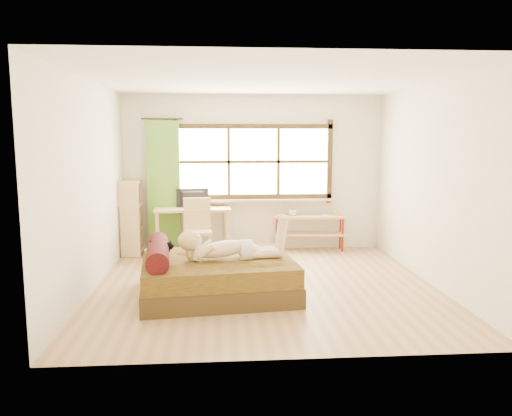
{
  "coord_description": "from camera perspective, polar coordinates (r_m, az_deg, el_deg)",
  "views": [
    {
      "loc": [
        -0.6,
        -6.45,
        1.98
      ],
      "look_at": [
        -0.11,
        0.2,
        1.03
      ],
      "focal_mm": 35.0,
      "sensor_mm": 36.0,
      "label": 1
    }
  ],
  "objects": [
    {
      "name": "wall_front",
      "position": [
        4.29,
        3.86,
        -0.3
      ],
      "size": [
        4.5,
        0.0,
        4.5
      ],
      "primitive_type": "plane",
      "rotation": [
        -1.57,
        0.0,
        0.0
      ],
      "color": "silver",
      "rests_on": "floor"
    },
    {
      "name": "book",
      "position": [
        8.81,
        7.43,
        -0.79
      ],
      "size": [
        0.17,
        0.22,
        0.02
      ],
      "primitive_type": "imported",
      "rotation": [
        0.0,
        0.0,
        -0.07
      ],
      "color": "gray",
      "rests_on": "pipe_shelf"
    },
    {
      "name": "kitten",
      "position": [
        6.41,
        -10.88,
        -4.6
      ],
      "size": [
        0.29,
        0.14,
        0.23
      ],
      "primitive_type": null,
      "rotation": [
        0.0,
        0.0,
        0.11
      ],
      "color": "black",
      "rests_on": "bed"
    },
    {
      "name": "pipe_shelf",
      "position": [
        8.8,
        6.21,
        -1.91
      ],
      "size": [
        1.25,
        0.4,
        0.7
      ],
      "rotation": [
        0.0,
        0.0,
        -0.07
      ],
      "color": "tan",
      "rests_on": "floor"
    },
    {
      "name": "window",
      "position": [
        8.7,
        -0.27,
        5.03
      ],
      "size": [
        2.8,
        0.16,
        1.46
      ],
      "color": "#FFEDBF",
      "rests_on": "wall_back"
    },
    {
      "name": "curtain",
      "position": [
        8.67,
        -10.51,
        2.51
      ],
      "size": [
        0.55,
        0.1,
        2.2
      ],
      "primitive_type": "cube",
      "color": "#488323",
      "rests_on": "wall_back"
    },
    {
      "name": "bed",
      "position": [
        6.35,
        -4.81,
        -7.66
      ],
      "size": [
        2.03,
        1.7,
        0.71
      ],
      "rotation": [
        0.0,
        0.0,
        0.11
      ],
      "color": "#352610",
      "rests_on": "floor"
    },
    {
      "name": "woman",
      "position": [
        6.19,
        -3.05,
        -3.32
      ],
      "size": [
        1.35,
        0.52,
        0.56
      ],
      "primitive_type": null,
      "rotation": [
        0.0,
        0.0,
        0.11
      ],
      "color": "beige",
      "rests_on": "bed"
    },
    {
      "name": "wall_right",
      "position": [
        7.08,
        19.55,
        2.57
      ],
      "size": [
        0.0,
        4.5,
        4.5
      ],
      "primitive_type": "plane",
      "rotation": [
        1.57,
        0.0,
        -1.57
      ],
      "color": "silver",
      "rests_on": "floor"
    },
    {
      "name": "wall_back",
      "position": [
        8.74,
        -0.28,
        4.0
      ],
      "size": [
        4.5,
        0.0,
        4.5
      ],
      "primitive_type": "plane",
      "rotation": [
        1.57,
        0.0,
        0.0
      ],
      "color": "silver",
      "rests_on": "floor"
    },
    {
      "name": "desk",
      "position": [
        8.51,
        -7.26,
        -0.67
      ],
      "size": [
        1.3,
        0.67,
        0.79
      ],
      "rotation": [
        0.0,
        0.0,
        0.07
      ],
      "color": "tan",
      "rests_on": "floor"
    },
    {
      "name": "ceiling",
      "position": [
        6.52,
        1.12,
        14.49
      ],
      "size": [
        4.5,
        4.5,
        0.0
      ],
      "primitive_type": "plane",
      "rotation": [
        3.14,
        0.0,
        0.0
      ],
      "color": "white",
      "rests_on": "wall_back"
    },
    {
      "name": "monitor",
      "position": [
        8.52,
        -7.27,
        1.12
      ],
      "size": [
        0.55,
        0.11,
        0.31
      ],
      "primitive_type": "imported",
      "rotation": [
        0.0,
        0.0,
        3.21
      ],
      "color": "black",
      "rests_on": "desk"
    },
    {
      "name": "wall_left",
      "position": [
        6.69,
        -18.51,
        2.32
      ],
      "size": [
        0.0,
        4.5,
        4.5
      ],
      "primitive_type": "plane",
      "rotation": [
        1.57,
        0.0,
        1.57
      ],
      "color": "silver",
      "rests_on": "floor"
    },
    {
      "name": "bookshelf",
      "position": [
        8.66,
        -14.01,
        -1.0
      ],
      "size": [
        0.33,
        0.56,
        1.26
      ],
      "rotation": [
        0.0,
        0.0,
        0.04
      ],
      "color": "tan",
      "rests_on": "floor"
    },
    {
      "name": "floor",
      "position": [
        6.77,
        1.05,
        -8.85
      ],
      "size": [
        4.5,
        4.5,
        0.0
      ],
      "primitive_type": "plane",
      "color": "#9E754C",
      "rests_on": "ground"
    },
    {
      "name": "chair",
      "position": [
        8.17,
        -6.71,
        -1.98
      ],
      "size": [
        0.47,
        0.47,
        0.99
      ],
      "rotation": [
        0.0,
        0.0,
        0.07
      ],
      "color": "tan",
      "rests_on": "floor"
    },
    {
      "name": "cup",
      "position": [
        8.71,
        4.21,
        -0.54
      ],
      "size": [
        0.14,
        0.14,
        0.11
      ],
      "primitive_type": "imported",
      "rotation": [
        0.0,
        0.0,
        -0.07
      ],
      "color": "gray",
      "rests_on": "pipe_shelf"
    }
  ]
}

